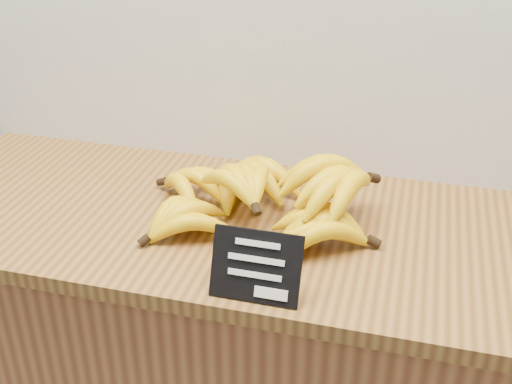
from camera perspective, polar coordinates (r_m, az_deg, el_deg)
The scene contains 3 objects.
counter_top at distance 1.24m, azimuth 0.59°, elevation -3.19°, with size 1.45×0.54×0.03m, color brown.
chalkboard_sign at distance 1.01m, azimuth -0.01°, elevation -6.64°, with size 0.14×0.01×0.12m, color black.
banana_pile at distance 1.22m, azimuth 0.80°, elevation -0.24°, with size 0.50×0.38×0.12m.
Camera 1 is at (0.40, 1.73, 1.57)m, focal length 45.00 mm.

